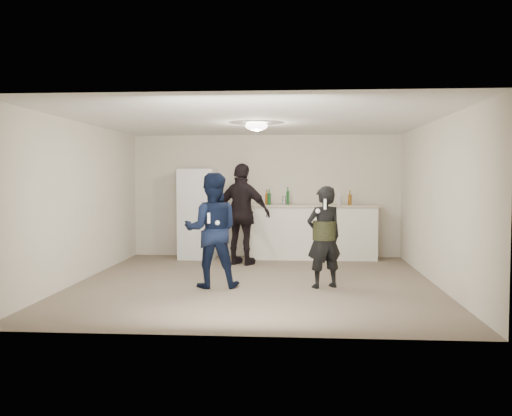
# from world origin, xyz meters

# --- Properties ---
(floor) EXTENTS (6.00, 6.00, 0.00)m
(floor) POSITION_xyz_m (0.00, 0.00, 0.00)
(floor) COLOR #6B5B4C
(floor) RESTS_ON ground
(ceiling) EXTENTS (6.00, 6.00, 0.00)m
(ceiling) POSITION_xyz_m (0.00, 0.00, 2.50)
(ceiling) COLOR silver
(ceiling) RESTS_ON wall_back
(wall_back) EXTENTS (6.00, 0.00, 6.00)m
(wall_back) POSITION_xyz_m (0.00, 3.00, 1.25)
(wall_back) COLOR beige
(wall_back) RESTS_ON floor
(wall_front) EXTENTS (6.00, 0.00, 6.00)m
(wall_front) POSITION_xyz_m (0.00, -3.00, 1.25)
(wall_front) COLOR beige
(wall_front) RESTS_ON floor
(wall_left) EXTENTS (0.00, 6.00, 6.00)m
(wall_left) POSITION_xyz_m (-2.75, 0.00, 1.25)
(wall_left) COLOR beige
(wall_left) RESTS_ON floor
(wall_right) EXTENTS (0.00, 6.00, 6.00)m
(wall_right) POSITION_xyz_m (2.75, 0.00, 1.25)
(wall_right) COLOR beige
(wall_right) RESTS_ON floor
(counter) EXTENTS (2.60, 0.56, 1.05)m
(counter) POSITION_xyz_m (0.91, 2.67, 0.53)
(counter) COLOR white
(counter) RESTS_ON floor
(counter_top) EXTENTS (2.68, 0.64, 0.04)m
(counter_top) POSITION_xyz_m (0.91, 2.67, 1.07)
(counter_top) COLOR #C3B297
(counter_top) RESTS_ON counter
(fridge) EXTENTS (0.70, 0.70, 1.80)m
(fridge) POSITION_xyz_m (-1.36, 2.60, 0.90)
(fridge) COLOR white
(fridge) RESTS_ON floor
(fridge_handle) EXTENTS (0.02, 0.02, 0.60)m
(fridge_handle) POSITION_xyz_m (-1.08, 2.23, 1.30)
(fridge_handle) COLOR silver
(fridge_handle) RESTS_ON fridge
(ceiling_dome) EXTENTS (0.36, 0.36, 0.16)m
(ceiling_dome) POSITION_xyz_m (0.00, 0.30, 2.45)
(ceiling_dome) COLOR white
(ceiling_dome) RESTS_ON ceiling
(shaker) EXTENTS (0.08, 0.08, 0.17)m
(shaker) POSITION_xyz_m (0.39, 2.75, 1.18)
(shaker) COLOR silver
(shaker) RESTS_ON counter_top
(man) EXTENTS (0.89, 0.73, 1.70)m
(man) POSITION_xyz_m (-0.61, -0.40, 0.85)
(man) COLOR #0F1B3E
(man) RESTS_ON floor
(woman) EXTENTS (0.65, 0.56, 1.51)m
(woman) POSITION_xyz_m (1.05, -0.32, 0.75)
(woman) COLOR black
(woman) RESTS_ON floor
(camo_shorts) EXTENTS (0.34, 0.34, 0.28)m
(camo_shorts) POSITION_xyz_m (1.05, -0.32, 0.85)
(camo_shorts) COLOR #2C3217
(camo_shorts) RESTS_ON woman
(spectator) EXTENTS (1.20, 0.83, 1.90)m
(spectator) POSITION_xyz_m (-0.37, 1.80, 0.95)
(spectator) COLOR black
(spectator) RESTS_ON floor
(remote_man) EXTENTS (0.04, 0.04, 0.15)m
(remote_man) POSITION_xyz_m (-0.61, -0.68, 1.05)
(remote_man) COLOR white
(remote_man) RESTS_ON man
(nunchuk_man) EXTENTS (0.07, 0.07, 0.07)m
(nunchuk_man) POSITION_xyz_m (-0.49, -0.65, 0.98)
(nunchuk_man) COLOR white
(nunchuk_man) RESTS_ON man
(remote_woman) EXTENTS (0.04, 0.04, 0.15)m
(remote_woman) POSITION_xyz_m (1.05, -0.57, 1.25)
(remote_woman) COLOR white
(remote_woman) RESTS_ON woman
(nunchuk_woman) EXTENTS (0.07, 0.07, 0.07)m
(nunchuk_woman) POSITION_xyz_m (0.95, -0.54, 1.15)
(nunchuk_woman) COLOR white
(nunchuk_woman) RESTS_ON woman
(bottle_cluster) EXTENTS (1.71, 0.26, 0.27)m
(bottle_cluster) POSITION_xyz_m (0.72, 2.59, 1.20)
(bottle_cluster) COLOR brown
(bottle_cluster) RESTS_ON counter_top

